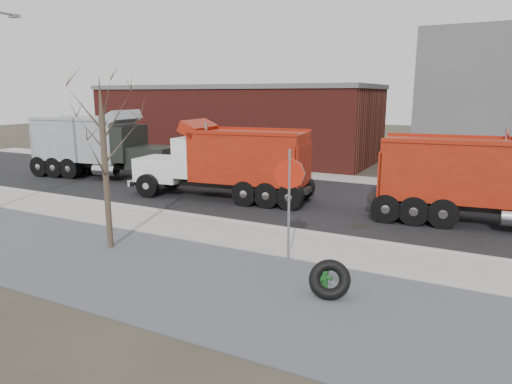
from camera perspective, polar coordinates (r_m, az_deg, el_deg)
The scene contains 14 objects.
ground at distance 14.91m, azimuth -1.66°, elevation -5.92°, with size 120.00×120.00×0.00m, color #383328.
gravel_verge at distance 12.16m, azimuth -9.83°, elevation -10.32°, with size 60.00×5.00×0.03m, color slate.
sidewalk at distance 15.11m, azimuth -1.20°, elevation -5.55°, with size 60.00×2.50×0.06m, color #9E9B93.
curb at distance 16.21m, azimuth 1.01°, elevation -4.23°, with size 60.00×0.15×0.11m, color #9E9B93.
road at distance 20.44m, azimuth 6.94°, elevation -0.99°, with size 60.00×9.40×0.02m, color black.
far_sidewalk at distance 25.75m, azimuth 11.42°, elevation 1.63°, with size 60.00×2.00×0.06m, color #9E9B93.
building_brick at distance 33.96m, azimuth -2.53°, elevation 8.81°, with size 20.20×8.20×5.30m.
bare_tree at distance 14.13m, azimuth -18.55°, elevation 6.13°, with size 3.20×3.20×5.20m.
fire_hydrant at distance 11.11m, azimuth 8.45°, elevation -10.63°, with size 0.43×0.42×0.76m.
truck_tire at distance 10.87m, azimuth 9.18°, elevation -10.74°, with size 1.11×0.99×0.92m.
stop_sign at distance 12.52m, azimuth 4.17°, elevation 0.64°, with size 0.76×0.45×3.17m.
dump_truck_red_a at distance 18.04m, azimuth 26.64°, elevation 1.68°, with size 8.58×3.15×3.43m.
dump_truck_red_b at distance 20.25m, azimuth -3.56°, elevation 4.00°, with size 8.26×3.25×3.46m.
dump_truck_grey at distance 27.12m, azimuth -18.89°, elevation 5.73°, with size 8.47×3.60×3.72m.
Camera 1 is at (6.91, -12.38, 4.62)m, focal length 32.00 mm.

